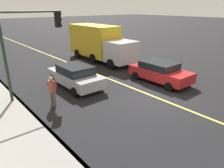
{
  "coord_description": "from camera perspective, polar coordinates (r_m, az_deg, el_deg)",
  "views": [
    {
      "loc": [
        -7.25,
        9.45,
        5.16
      ],
      "look_at": [
        0.93,
        2.61,
        1.2
      ],
      "focal_mm": 33.64,
      "sensor_mm": 36.0,
      "label": 1
    }
  ],
  "objects": [
    {
      "name": "truck_yellow",
      "position": [
        21.24,
        -3.57,
        11.2
      ],
      "size": [
        8.1,
        2.61,
        3.41
      ],
      "color": "silver",
      "rests_on": "ground"
    },
    {
      "name": "sidewalk_slab",
      "position": [
        8.94,
        -25.5,
        -16.56
      ],
      "size": [
        80.0,
        3.5,
        0.15
      ],
      "primitive_type": "cube",
      "color": "gray",
      "rests_on": "ground"
    },
    {
      "name": "car_silver",
      "position": [
        14.32,
        -9.98,
        2.27
      ],
      "size": [
        4.55,
        2.08,
        1.51
      ],
      "color": "#A8AAB2",
      "rests_on": "ground"
    },
    {
      "name": "curb_edge",
      "position": [
        9.32,
        -15.39,
        -13.5
      ],
      "size": [
        80.0,
        0.16,
        0.15
      ],
      "primitive_type": "cube",
      "color": "slate",
      "rests_on": "ground"
    },
    {
      "name": "traffic_light_mast",
      "position": [
        12.68,
        -21.7,
        11.7
      ],
      "size": [
        0.28,
        3.55,
        5.18
      ],
      "color": "#1E3823",
      "rests_on": "ground"
    },
    {
      "name": "lane_stripe_center",
      "position": [
        12.97,
        11.58,
        -3.46
      ],
      "size": [
        80.0,
        0.16,
        0.01
      ],
      "primitive_type": "cube",
      "color": "#D8CC4C",
      "rests_on": "ground"
    },
    {
      "name": "ground",
      "position": [
        12.97,
        11.58,
        -3.49
      ],
      "size": [
        200.0,
        200.0,
        0.0
      ],
      "primitive_type": "plane",
      "color": "black"
    },
    {
      "name": "pedestrian_with_backpack",
      "position": [
        11.63,
        -15.89,
        -1.35
      ],
      "size": [
        0.44,
        0.4,
        1.72
      ],
      "color": "brown",
      "rests_on": "ground"
    },
    {
      "name": "car_red",
      "position": [
        15.36,
        12.88,
        3.29
      ],
      "size": [
        4.46,
        2.12,
        1.47
      ],
      "color": "red",
      "rests_on": "ground"
    }
  ]
}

